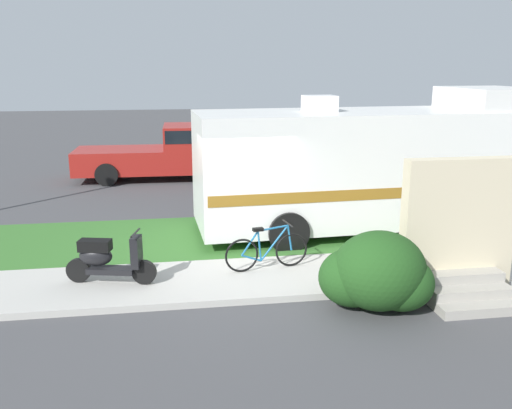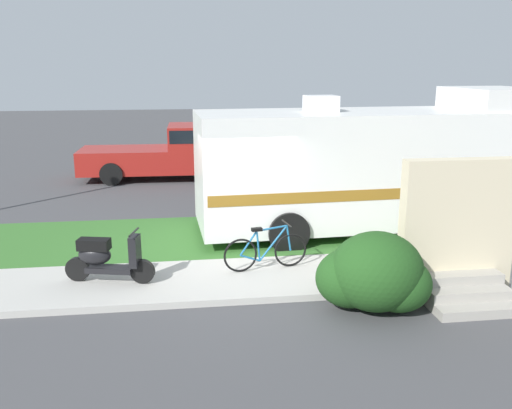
% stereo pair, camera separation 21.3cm
% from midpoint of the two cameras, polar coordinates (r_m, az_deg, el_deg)
% --- Properties ---
extents(ground_plane, '(80.00, 80.00, 0.00)m').
position_cam_midpoint_polar(ground_plane, '(11.50, -2.43, -5.77)').
color(ground_plane, '#424244').
extents(sidewalk, '(24.00, 2.00, 0.12)m').
position_cam_midpoint_polar(sidewalk, '(10.37, -1.68, -7.70)').
color(sidewalk, '#ADAAA3').
rests_on(sidewalk, ground).
extents(grass_strip, '(24.00, 3.40, 0.08)m').
position_cam_midpoint_polar(grass_strip, '(12.90, -3.19, -3.34)').
color(grass_strip, '#336628').
rests_on(grass_strip, ground).
extents(motorhome_rv, '(8.11, 2.86, 3.39)m').
position_cam_midpoint_polar(motorhome_rv, '(13.39, 11.30, 3.96)').
color(motorhome_rv, silver).
rests_on(motorhome_rv, ground).
extents(scooter, '(1.62, 0.63, 0.97)m').
position_cam_midpoint_polar(scooter, '(10.27, -15.66, -5.38)').
color(scooter, black).
rests_on(scooter, ground).
extents(bicycle, '(1.64, 0.52, 0.88)m').
position_cam_midpoint_polar(bicycle, '(10.57, 0.55, -4.76)').
color(bicycle, black).
rests_on(bicycle, ground).
extents(pickup_truck_near, '(5.20, 2.11, 1.75)m').
position_cam_midpoint_polar(pickup_truck_near, '(18.44, 15.26, 4.40)').
color(pickup_truck_near, silver).
rests_on(pickup_truck_near, ground).
extents(pickup_truck_far, '(5.61, 2.28, 1.88)m').
position_cam_midpoint_polar(pickup_truck_far, '(19.75, -8.76, 5.52)').
color(pickup_truck_far, maroon).
rests_on(pickup_truck_far, ground).
extents(porch_steps, '(2.00, 1.26, 2.40)m').
position_cam_midpoint_polar(porch_steps, '(10.15, 19.67, -3.62)').
color(porch_steps, '#9E998E').
rests_on(porch_steps, ground).
extents(bush_by_porch, '(1.83, 1.38, 1.30)m').
position_cam_midpoint_polar(bush_by_porch, '(9.26, 11.70, -7.06)').
color(bush_by_porch, '#1E4719').
rests_on(bush_by_porch, ground).
extents(bottle_green, '(0.06, 0.06, 0.24)m').
position_cam_midpoint_polar(bottle_green, '(11.22, 18.92, -5.86)').
color(bottle_green, brown).
rests_on(bottle_green, ground).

